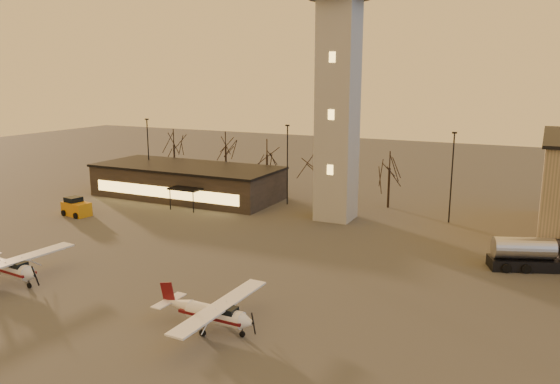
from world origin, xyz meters
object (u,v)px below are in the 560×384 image
object	(u,v)px
terminal	(187,181)
cessna_rear	(12,271)
service_cart	(76,209)
control_tower	(338,73)
fuel_truck	(535,257)
cessna_front	(217,317)

from	to	relation	value
terminal	cessna_rear	world-z (taller)	terminal
service_cart	control_tower	bearing A→B (deg)	31.72
service_cart	cessna_rear	bearing A→B (deg)	-48.18
terminal	fuel_truck	bearing A→B (deg)	-13.54
terminal	cessna_rear	size ratio (longest dim) A/B	2.44
cessna_rear	fuel_truck	size ratio (longest dim) A/B	1.34
cessna_rear	service_cart	xyz separation A→B (m)	(-11.83, 17.95, -0.15)
cessna_rear	fuel_truck	world-z (taller)	cessna_rear
cessna_front	terminal	bearing A→B (deg)	129.56
terminal	service_cart	xyz separation A→B (m)	(-5.87, -13.97, -1.33)
terminal	cessna_rear	xyz separation A→B (m)	(5.96, -31.92, -1.18)
fuel_truck	control_tower	bearing A→B (deg)	137.41
control_tower	fuel_truck	bearing A→B (deg)	-21.72
control_tower	cessna_rear	size ratio (longest dim) A/B	3.13
cessna_rear	fuel_truck	distance (m)	42.88
cessna_rear	service_cart	bearing A→B (deg)	128.47
terminal	service_cart	size ratio (longest dim) A/B	6.93
control_tower	terminal	world-z (taller)	control_tower
cessna_rear	fuel_truck	bearing A→B (deg)	35.28
fuel_truck	cessna_rear	bearing A→B (deg)	-170.68
cessna_rear	service_cart	size ratio (longest dim) A/B	2.84
fuel_truck	service_cart	size ratio (longest dim) A/B	2.12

